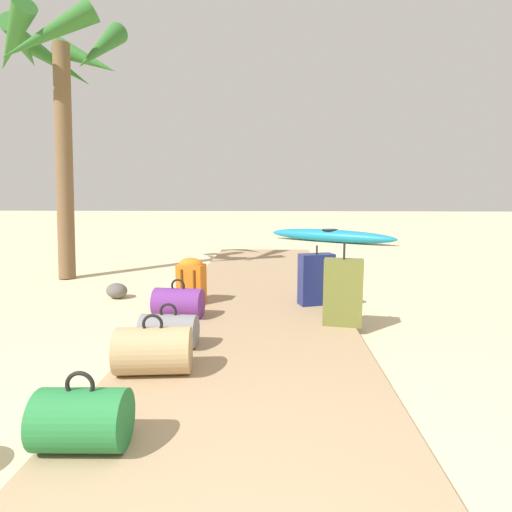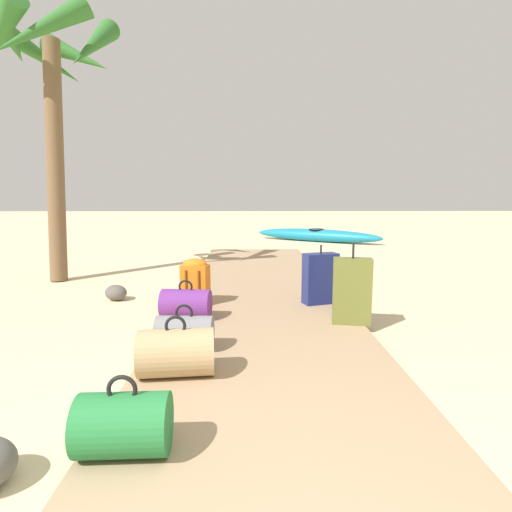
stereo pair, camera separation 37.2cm
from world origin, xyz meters
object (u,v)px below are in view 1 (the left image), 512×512
Objects in this scene: kayak at (330,236)px; duffel_bag_purple at (178,302)px; duffel_bag_green at (82,419)px; duffel_bag_grey at (169,331)px; suitcase_navy at (316,279)px; palm_tree_far_left at (59,76)px; backpack_orange at (191,279)px; suitcase_olive at (343,292)px; duffel_bag_tan at (154,350)px.

duffel_bag_purple is at bearing -108.79° from kayak.
duffel_bag_grey is at bearing 86.67° from duffel_bag_green.
palm_tree_far_left is at bearing 154.65° from suitcase_navy.
duffel_bag_green reaches higher than duffel_bag_purple.
backpack_orange is (0.03, 0.61, 0.14)m from duffel_bag_purple.
suitcase_olive is at bearing 23.37° from duffel_bag_grey.
kayak is at bearing 75.57° from duffel_bag_green.
kayak is (2.68, 9.21, -0.04)m from duffel_bag_grey.
duffel_bag_green is at bearing -89.17° from duffel_bag_purple.
backpack_orange is 1.98m from suitcase_olive.
duffel_bag_purple is 0.98× the size of backpack_orange.
suitcase_navy is at bearing 46.31° from duffel_bag_grey.
backpack_orange is (-0.12, 2.14, 0.12)m from duffel_bag_tan.
suitcase_navy is 7.73m from kayak.
backpack_orange is 1.60m from suitcase_navy.
duffel_bag_tan is (0.15, -1.52, 0.02)m from duffel_bag_purple.
duffel_bag_tan is 0.69× the size of suitcase_olive.
backpack_orange reaches higher than duffel_bag_purple.
kayak is (1.18, 7.63, -0.21)m from suitcase_navy.
duffel_bag_grey is 0.59× the size of suitcase_olive.
suitcase_olive is at bearing -32.81° from palm_tree_far_left.
suitcase_olive is at bearing 37.88° from duffel_bag_tan.
duffel_bag_green is at bearing -96.54° from duffel_bag_tan.
suitcase_olive is at bearing -96.58° from kayak.
duffel_bag_green is 2.93m from suitcase_olive.
suitcase_olive is (0.20, -0.84, 0.03)m from suitcase_navy.
palm_tree_far_left is at bearing 147.19° from suitcase_olive.
palm_tree_far_left reaches higher than kayak.
kayak is at bearing 81.22° from suitcase_navy.
duffel_bag_grey is at bearing 92.28° from duffel_bag_tan.
duffel_bag_grey is at bearing -53.29° from palm_tree_far_left.
duffel_bag_purple is (-0.13, 0.95, 0.01)m from duffel_bag_grey.
palm_tree_far_left reaches higher than suitcase_olive.
duffel_bag_tan is 0.81× the size of suitcase_navy.
duffel_bag_green is 0.13× the size of kayak.
duffel_bag_grey is 2.18m from suitcase_navy.
duffel_bag_grey is 1.87m from suitcase_olive.
palm_tree_far_left reaches higher than duffel_bag_tan.
suitcase_navy is at bearing 0.34° from backpack_orange.
duffel_bag_green is (-0.11, -0.99, -0.01)m from duffel_bag_tan.
kayak is (2.66, 9.78, -0.07)m from duffel_bag_tan.
duffel_bag_green reaches higher than kayak.
suitcase_olive is 0.20× the size of palm_tree_far_left.
duffel_bag_grey is 1.57m from duffel_bag_green.
duffel_bag_tan is 2.14m from suitcase_olive.
duffel_bag_grey is 1.04× the size of duffel_bag_green.
duffel_bag_green is 3.13m from backpack_orange.
duffel_bag_purple is 0.13× the size of palm_tree_far_left.
duffel_bag_tan reaches higher than duffel_bag_purple.
duffel_bag_grey is 0.57m from duffel_bag_tan.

